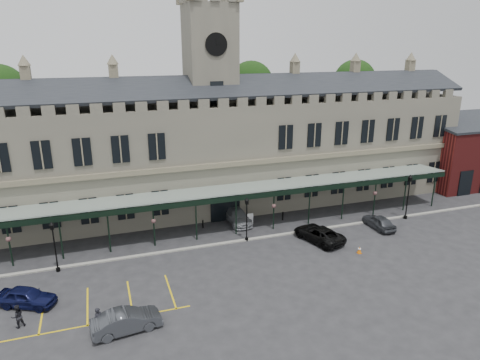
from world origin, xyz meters
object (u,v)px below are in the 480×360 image
object	(u,v)px
station_building	(212,151)
lamp_post_mid	(247,215)
clock_tower	(211,91)
car_left_b	(127,321)
car_left_a	(27,297)
traffic_cone	(359,250)
sign_board	(250,219)
person_b	(18,316)
lamp_post_left	(54,242)
car_van	(319,234)
car_taxi	(237,216)
lamp_post_right	(408,193)
person_a	(99,320)
car_right_a	(379,222)

from	to	relation	value
station_building	lamp_post_mid	distance (m)	11.16
clock_tower	car_left_b	world-z (taller)	clock_tower
clock_tower	lamp_post_mid	distance (m)	14.89
station_building	car_left_a	xyz separation A→B (m)	(-18.06, -15.49, -5.76)
traffic_cone	sign_board	bearing A→B (deg)	127.68
car_left_b	person_b	size ratio (longest dim) A/B	2.77
lamp_post_left	sign_board	size ratio (longest dim) A/B	3.66
car_left_b	car_van	distance (m)	20.16
lamp_post_mid	car_taxi	distance (m)	4.95
sign_board	car_left_a	xyz separation A→B (m)	(-20.17, -8.60, 0.11)
lamp_post_right	person_a	bearing A→B (deg)	-163.61
car_left_a	car_taxi	distance (m)	21.34
car_left_a	car_right_a	xyz separation A→B (m)	(32.36, 3.51, -0.02)
car_left_a	car_left_b	bearing A→B (deg)	-102.40
lamp_post_mid	traffic_cone	bearing A→B (deg)	-33.02
lamp_post_right	traffic_cone	size ratio (longest dim) A/B	7.67
lamp_post_left	person_b	distance (m)	7.59
car_left_b	car_taxi	distance (m)	19.38
car_van	person_a	size ratio (longest dim) A/B	3.09
car_taxi	traffic_cone	bearing A→B (deg)	-53.52
lamp_post_left	person_b	size ratio (longest dim) A/B	2.72
station_building	clock_tower	size ratio (longest dim) A/B	2.42
car_taxi	car_right_a	xyz separation A→B (m)	(13.30, -6.08, -0.04)
clock_tower	car_left_b	xyz separation A→B (m)	(-11.50, -20.81, -12.36)
clock_tower	lamp_post_mid	xyz separation A→B (m)	(0.49, -10.55, -10.50)
car_van	car_right_a	bearing A→B (deg)	167.94
person_a	station_building	bearing A→B (deg)	30.58
sign_board	car_taxi	world-z (taller)	car_taxi
car_right_a	person_a	distance (m)	28.69
station_building	person_b	size ratio (longest dim) A/B	36.60
lamp_post_left	lamp_post_mid	size ratio (longest dim) A/B	1.01
station_building	car_right_a	distance (m)	19.53
lamp_post_right	car_left_a	world-z (taller)	lamp_post_right
clock_tower	sign_board	bearing A→B (deg)	-73.24
sign_board	car_taxi	size ratio (longest dim) A/B	0.24
sign_board	station_building	bearing A→B (deg)	113.01
clock_tower	car_left_a	xyz separation A→B (m)	(-18.06, -15.58, -12.40)
person_a	car_van	bearing A→B (deg)	-5.94
traffic_cone	sign_board	world-z (taller)	sign_board
car_right_a	traffic_cone	bearing A→B (deg)	38.82
car_van	sign_board	bearing A→B (deg)	-67.61
lamp_post_left	car_van	bearing A→B (deg)	-4.43
clock_tower	car_left_b	bearing A→B (deg)	-118.93
car_right_a	sign_board	bearing A→B (deg)	-23.44
person_a	car_right_a	bearing A→B (deg)	-9.65
lamp_post_left	sign_board	bearing A→B (deg)	12.29
lamp_post_right	car_van	size ratio (longest dim) A/B	0.95
clock_tower	traffic_cone	size ratio (longest dim) A/B	38.07
lamp_post_left	car_taxi	bearing A→B (deg)	16.11
car_left_b	car_taxi	world-z (taller)	car_left_b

